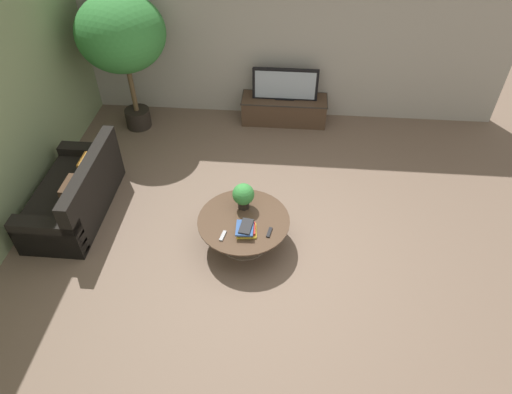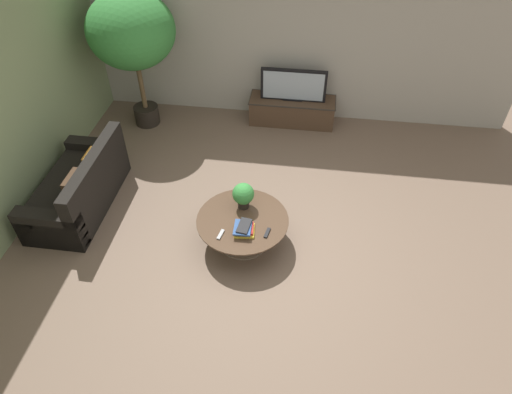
{
  "view_description": "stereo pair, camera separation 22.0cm",
  "coord_description": "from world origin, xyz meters",
  "px_view_note": "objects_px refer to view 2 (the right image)",
  "views": [
    {
      "loc": [
        0.23,
        -3.85,
        4.39
      ],
      "look_at": [
        -0.13,
        0.33,
        0.55
      ],
      "focal_mm": 32.0,
      "sensor_mm": 36.0,
      "label": 1
    },
    {
      "loc": [
        0.44,
        -3.83,
        4.39
      ],
      "look_at": [
        -0.13,
        0.33,
        0.55
      ],
      "focal_mm": 32.0,
      "sensor_mm": 36.0,
      "label": 2
    }
  ],
  "objects_px": {
    "media_console": "(292,110)",
    "couch_by_wall": "(80,189)",
    "television": "(293,85)",
    "potted_plant_tabletop": "(243,195)",
    "coffee_table": "(243,226)",
    "potted_palm_tall": "(131,33)"
  },
  "relations": [
    {
      "from": "coffee_table",
      "to": "couch_by_wall",
      "type": "relative_size",
      "value": 0.67
    },
    {
      "from": "media_console",
      "to": "potted_plant_tabletop",
      "type": "height_order",
      "value": "potted_plant_tabletop"
    },
    {
      "from": "media_console",
      "to": "potted_plant_tabletop",
      "type": "xyz_separation_m",
      "value": [
        -0.41,
        -2.65,
        0.38
      ]
    },
    {
      "from": "coffee_table",
      "to": "potted_palm_tall",
      "type": "distance_m",
      "value": 3.51
    },
    {
      "from": "media_console",
      "to": "coffee_table",
      "type": "xyz_separation_m",
      "value": [
        -0.39,
        -2.88,
        0.06
      ]
    },
    {
      "from": "potted_palm_tall",
      "to": "couch_by_wall",
      "type": "bearing_deg",
      "value": -96.47
    },
    {
      "from": "media_console",
      "to": "couch_by_wall",
      "type": "relative_size",
      "value": 0.84
    },
    {
      "from": "television",
      "to": "potted_palm_tall",
      "type": "bearing_deg",
      "value": -171.59
    },
    {
      "from": "media_console",
      "to": "couch_by_wall",
      "type": "xyz_separation_m",
      "value": [
        -2.7,
        -2.49,
        0.05
      ]
    },
    {
      "from": "coffee_table",
      "to": "couch_by_wall",
      "type": "bearing_deg",
      "value": 170.4
    },
    {
      "from": "couch_by_wall",
      "to": "potted_palm_tall",
      "type": "relative_size",
      "value": 0.78
    },
    {
      "from": "potted_plant_tabletop",
      "to": "coffee_table",
      "type": "bearing_deg",
      "value": -84.07
    },
    {
      "from": "couch_by_wall",
      "to": "potted_plant_tabletop",
      "type": "bearing_deg",
      "value": 85.99
    },
    {
      "from": "couch_by_wall",
      "to": "coffee_table",
      "type": "bearing_deg",
      "value": 80.4
    },
    {
      "from": "media_console",
      "to": "potted_palm_tall",
      "type": "xyz_separation_m",
      "value": [
        -2.46,
        -0.37,
        1.36
      ]
    },
    {
      "from": "television",
      "to": "potted_plant_tabletop",
      "type": "distance_m",
      "value": 2.68
    },
    {
      "from": "television",
      "to": "potted_plant_tabletop",
      "type": "xyz_separation_m",
      "value": [
        -0.41,
        -2.65,
        -0.1
      ]
    },
    {
      "from": "potted_plant_tabletop",
      "to": "television",
      "type": "bearing_deg",
      "value": 81.11
    },
    {
      "from": "television",
      "to": "coffee_table",
      "type": "distance_m",
      "value": 2.94
    },
    {
      "from": "potted_palm_tall",
      "to": "potted_plant_tabletop",
      "type": "bearing_deg",
      "value": -48.13
    },
    {
      "from": "media_console",
      "to": "television",
      "type": "distance_m",
      "value": 0.47
    },
    {
      "from": "television",
      "to": "couch_by_wall",
      "type": "distance_m",
      "value": 3.7
    }
  ]
}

